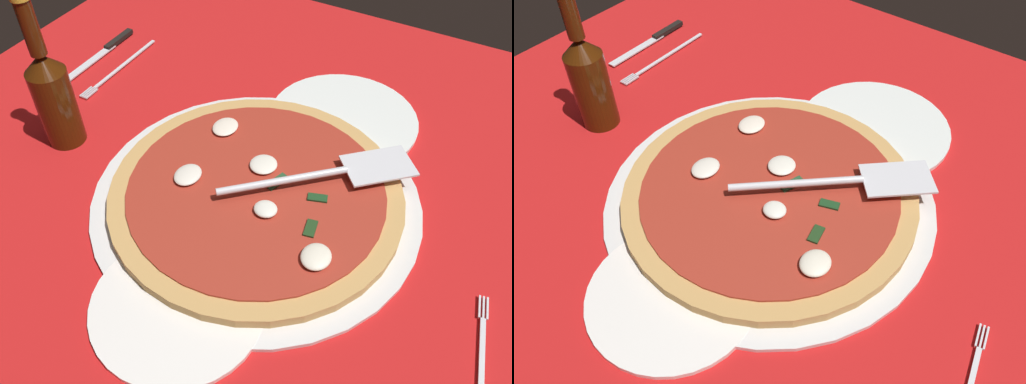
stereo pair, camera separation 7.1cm
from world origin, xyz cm
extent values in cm
cube|color=red|center=(0.00, 0.00, -0.40)|extent=(106.01, 106.01, 0.80)
cube|color=silver|center=(-48.93, -8.15, 0.05)|extent=(8.15, 8.15, 0.10)
cube|color=silver|center=(-48.93, 8.15, 0.05)|extent=(8.15, 8.15, 0.10)
cube|color=silver|center=(-40.77, -32.62, 0.05)|extent=(8.15, 8.15, 0.10)
cube|color=silver|center=(-40.77, -16.31, 0.05)|extent=(8.15, 8.15, 0.10)
cube|color=silver|center=(-40.77, 0.00, 0.05)|extent=(8.15, 8.15, 0.10)
cube|color=silver|center=(-40.77, 16.31, 0.05)|extent=(8.15, 8.15, 0.10)
cube|color=silver|center=(-32.62, -40.77, 0.05)|extent=(8.15, 8.15, 0.10)
cube|color=silver|center=(-32.62, -24.46, 0.05)|extent=(8.15, 8.15, 0.10)
cube|color=silver|center=(-32.62, -8.15, 0.05)|extent=(8.15, 8.15, 0.10)
cube|color=silver|center=(-32.62, 8.15, 0.05)|extent=(8.15, 8.15, 0.10)
cube|color=silver|center=(-32.62, 24.46, 0.05)|extent=(8.15, 8.15, 0.10)
cube|color=silver|center=(-24.46, -48.93, 0.05)|extent=(8.15, 8.15, 0.10)
cube|color=silver|center=(-24.46, -32.62, 0.05)|extent=(8.15, 8.15, 0.10)
cube|color=silver|center=(-24.46, -16.31, 0.05)|extent=(8.15, 8.15, 0.10)
cube|color=silver|center=(-24.46, 0.00, 0.05)|extent=(8.15, 8.15, 0.10)
cube|color=silver|center=(-24.46, 16.31, 0.05)|extent=(8.15, 8.15, 0.10)
cube|color=silver|center=(-16.31, -40.77, 0.05)|extent=(8.15, 8.15, 0.10)
cube|color=silver|center=(-16.31, -24.46, 0.05)|extent=(8.15, 8.15, 0.10)
cube|color=silver|center=(-16.31, -8.15, 0.05)|extent=(8.15, 8.15, 0.10)
cube|color=silver|center=(-16.31, 8.15, 0.05)|extent=(8.15, 8.15, 0.10)
cube|color=silver|center=(-16.31, 24.46, 0.05)|extent=(8.15, 8.15, 0.10)
cube|color=silver|center=(-8.15, -48.93, 0.05)|extent=(8.15, 8.15, 0.10)
cube|color=silver|center=(-8.15, -32.62, 0.05)|extent=(8.15, 8.15, 0.10)
cube|color=silver|center=(-8.15, -16.31, 0.05)|extent=(8.15, 8.15, 0.10)
cube|color=silver|center=(-8.15, 0.00, 0.05)|extent=(8.15, 8.15, 0.10)
cube|color=silver|center=(-8.15, 16.31, 0.05)|extent=(8.15, 8.15, 0.10)
cube|color=silver|center=(-8.15, 32.62, 0.05)|extent=(8.15, 8.15, 0.10)
cube|color=silver|center=(0.00, -40.77, 0.05)|extent=(8.15, 8.15, 0.10)
cube|color=silver|center=(0.00, -24.46, 0.05)|extent=(8.15, 8.15, 0.10)
cube|color=silver|center=(0.00, -8.15, 0.05)|extent=(8.15, 8.15, 0.10)
cube|color=silver|center=(0.00, 8.15, 0.05)|extent=(8.15, 8.15, 0.10)
cube|color=silver|center=(0.00, 24.46, 0.05)|extent=(8.15, 8.15, 0.10)
cube|color=silver|center=(0.00, 40.77, 0.05)|extent=(8.15, 8.15, 0.10)
cube|color=silver|center=(8.15, -32.62, 0.05)|extent=(8.15, 8.15, 0.10)
cube|color=silver|center=(8.15, -16.31, 0.05)|extent=(8.15, 8.15, 0.10)
cube|color=silver|center=(8.15, 0.00, 0.05)|extent=(8.15, 8.15, 0.10)
cube|color=silver|center=(8.15, 16.31, 0.05)|extent=(8.15, 8.15, 0.10)
cube|color=silver|center=(8.15, 32.62, 0.05)|extent=(8.15, 8.15, 0.10)
cube|color=silver|center=(16.31, -24.46, 0.05)|extent=(8.15, 8.15, 0.10)
cube|color=silver|center=(16.31, -8.15, 0.05)|extent=(8.15, 8.15, 0.10)
cube|color=silver|center=(16.31, 8.15, 0.05)|extent=(8.15, 8.15, 0.10)
cube|color=silver|center=(16.31, 24.46, 0.05)|extent=(8.15, 8.15, 0.10)
cube|color=silver|center=(24.46, -16.31, 0.05)|extent=(8.15, 8.15, 0.10)
cube|color=silver|center=(24.46, 0.00, 0.05)|extent=(8.15, 8.15, 0.10)
cube|color=silver|center=(24.46, 16.31, 0.05)|extent=(8.15, 8.15, 0.10)
cube|color=silver|center=(32.62, -8.15, 0.05)|extent=(8.15, 8.15, 0.10)
cube|color=silver|center=(32.62, 8.15, 0.05)|extent=(8.15, 8.15, 0.10)
cylinder|color=silver|center=(2.27, 5.88, 0.57)|extent=(44.83, 44.83, 0.95)
cylinder|color=white|center=(-19.51, 9.66, 0.60)|extent=(23.49, 23.49, 1.00)
cylinder|color=white|center=(21.24, 6.15, 0.60)|extent=(20.51, 20.51, 1.00)
cylinder|color=tan|center=(2.27, 5.88, 1.80)|extent=(39.79, 39.79, 1.51)
cylinder|color=#9F2C1E|center=(2.27, 5.88, 2.71)|extent=(34.89, 34.89, 0.30)
ellipsoid|color=white|center=(5.34, 9.00, 3.37)|extent=(2.93, 3.10, 1.03)
ellipsoid|color=white|center=(-1.80, 4.79, 3.30)|extent=(3.95, 3.83, 0.89)
ellipsoid|color=silver|center=(5.04, -3.23, 3.34)|extent=(4.31, 3.55, 0.98)
ellipsoid|color=#F2E5D0|center=(-6.12, -4.07, 3.28)|extent=(4.38, 3.64, 0.85)
ellipsoid|color=silver|center=(9.05, 17.82, 3.42)|extent=(4.11, 3.65, 1.12)
cube|color=#1E3A19|center=(5.13, 15.30, 3.01)|extent=(2.93, 1.90, 0.30)
cube|color=#224A2A|center=(-0.21, 7.86, 3.01)|extent=(3.69, 2.34, 0.30)
cube|color=#183D1C|center=(-0.29, 13.90, 3.01)|extent=(2.05, 2.89, 0.30)
cube|color=silver|center=(-8.49, 19.03, 4.13)|extent=(10.79, 10.97, 0.30)
cylinder|color=silver|center=(0.74, 9.04, 4.48)|extent=(12.86, 13.79, 1.00)
cube|color=white|center=(-14.83, -33.41, 0.40)|extent=(19.43, 13.19, 0.60)
cube|color=silver|center=(-14.88, -30.51, 0.83)|extent=(16.95, 0.86, 0.25)
cube|color=silver|center=(-4.90, -31.01, 0.83)|extent=(3.00, 0.27, 0.25)
cube|color=silver|center=(-4.91, -30.57, 0.83)|extent=(3.00, 0.27, 0.25)
cube|color=silver|center=(-4.91, -30.13, 0.83)|extent=(3.00, 0.27, 0.25)
cube|color=silver|center=(-4.92, -29.69, 0.83)|extent=(3.00, 0.27, 0.25)
cube|color=black|center=(-20.20, -36.39, 1.10)|extent=(7.23, 1.31, 0.80)
cube|color=silver|center=(-12.08, -36.27, 0.83)|extent=(12.65, 1.59, 0.25)
cube|color=silver|center=(4.26, 37.52, 0.83)|extent=(2.98, 0.81, 0.25)
cube|color=silver|center=(4.34, 37.09, 0.83)|extent=(2.98, 0.81, 0.25)
cube|color=silver|center=(4.43, 36.65, 0.83)|extent=(2.98, 0.81, 0.25)
cylinder|color=#3C1A06|center=(5.23, -25.68, 6.34)|extent=(5.71, 5.71, 12.48)
cone|color=#3C1A06|center=(5.23, -25.68, 13.97)|extent=(5.71, 5.71, 2.77)
cylinder|color=#3C1A06|center=(5.23, -25.68, 19.26)|extent=(2.28, 2.28, 7.81)
camera|label=1|loc=(44.75, 29.62, 54.45)|focal=37.07mm
camera|label=2|loc=(40.82, 35.58, 54.45)|focal=37.07mm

